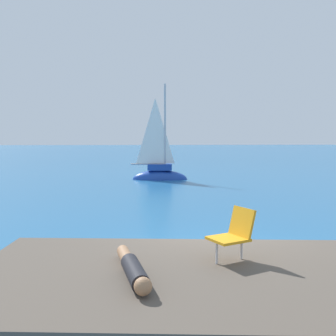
% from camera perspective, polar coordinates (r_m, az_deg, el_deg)
% --- Properties ---
extents(ground_plane, '(160.00, 160.00, 0.00)m').
position_cam_1_polar(ground_plane, '(8.65, 6.86, -13.01)').
color(ground_plane, '#236093').
extents(shore_ledge, '(8.22, 4.08, 0.74)m').
position_cam_1_polar(shore_ledge, '(5.97, 12.05, -17.77)').
color(shore_ledge, brown).
rests_on(shore_ledge, ground).
extents(boulder_seaward, '(1.00, 0.84, 0.73)m').
position_cam_1_polar(boulder_seaward, '(8.21, -15.02, -14.14)').
color(boulder_seaward, brown).
rests_on(boulder_seaward, ground).
extents(boulder_inland, '(1.06, 1.28, 0.94)m').
position_cam_1_polar(boulder_inland, '(7.73, 4.98, -15.23)').
color(boulder_inland, brown).
rests_on(boulder_inland, ground).
extents(sailboat_near, '(3.26, 1.28, 5.97)m').
position_cam_1_polar(sailboat_near, '(22.90, -1.22, -0.84)').
color(sailboat_near, '#193D99').
rests_on(sailboat_near, ground).
extents(person_sunbather, '(0.54, 1.74, 0.25)m').
position_cam_1_polar(person_sunbather, '(5.52, -5.01, -14.23)').
color(person_sunbather, black).
rests_on(person_sunbather, shore_ledge).
extents(beach_chair, '(0.75, 0.70, 0.80)m').
position_cam_1_polar(beach_chair, '(6.17, 9.46, -9.01)').
color(beach_chair, orange).
rests_on(beach_chair, shore_ledge).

